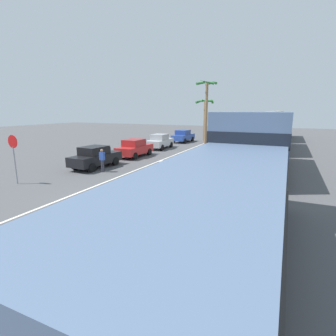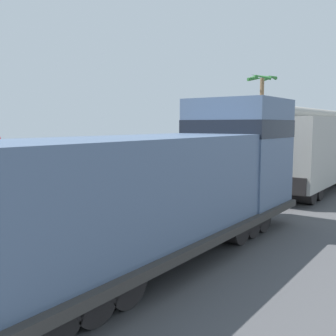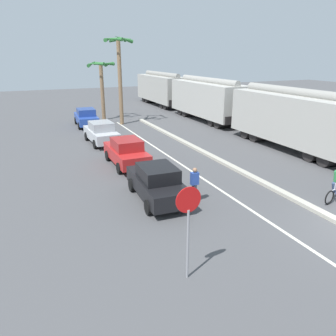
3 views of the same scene
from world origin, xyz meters
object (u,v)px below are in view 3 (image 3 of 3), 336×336
(parked_car_blue, at_px, (86,117))
(parked_car_black, at_px, (157,183))
(hopper_car_middle, at_px, (207,99))
(hopper_car_trailing, at_px, (161,89))
(palm_tree_far, at_px, (119,62))
(pedestrian_by_cars, at_px, (194,184))
(parked_car_silver, at_px, (101,133))
(stop_sign, at_px, (188,216))
(palm_tree_near, at_px, (102,76))
(hopper_car_lead, at_px, (294,119))
(parked_car_red, at_px, (126,152))

(parked_car_blue, bearing_deg, parked_car_black, -90.59)
(hopper_car_middle, xyz_separation_m, hopper_car_trailing, (0.00, 11.60, 0.00))
(hopper_car_middle, height_order, parked_car_black, hopper_car_middle)
(palm_tree_far, relative_size, pedestrian_by_cars, 4.86)
(parked_car_black, bearing_deg, pedestrian_by_cars, -34.30)
(parked_car_silver, bearing_deg, stop_sign, -94.50)
(hopper_car_middle, relative_size, palm_tree_near, 1.83)
(hopper_car_middle, height_order, stop_sign, hopper_car_middle)
(hopper_car_middle, xyz_separation_m, stop_sign, (-13.00, -21.11, -0.05))
(hopper_car_trailing, distance_m, parked_car_silver, 20.12)
(palm_tree_near, bearing_deg, hopper_car_lead, -59.95)
(hopper_car_lead, distance_m, parked_car_red, 11.65)
(parked_car_red, distance_m, palm_tree_far, 13.25)
(stop_sign, bearing_deg, palm_tree_far, 78.31)
(stop_sign, distance_m, pedestrian_by_cars, 5.38)
(hopper_car_middle, distance_m, palm_tree_far, 9.15)
(palm_tree_near, bearing_deg, palm_tree_far, -71.21)
(parked_car_silver, relative_size, parked_car_blue, 1.00)
(hopper_car_trailing, bearing_deg, parked_car_blue, -140.26)
(hopper_car_trailing, relative_size, parked_car_blue, 2.48)
(hopper_car_middle, relative_size, pedestrian_by_cars, 6.54)
(stop_sign, bearing_deg, parked_car_red, 82.18)
(palm_tree_far, bearing_deg, parked_car_red, -105.07)
(hopper_car_trailing, relative_size, palm_tree_near, 1.83)
(palm_tree_near, bearing_deg, hopper_car_middle, -25.73)
(parked_car_black, distance_m, palm_tree_far, 18.16)
(hopper_car_lead, xyz_separation_m, stop_sign, (-13.00, -9.51, -0.05))
(stop_sign, xyz_separation_m, palm_tree_near, (3.69, 25.60, 2.23))
(parked_car_silver, bearing_deg, parked_car_blue, 88.57)
(hopper_car_trailing, relative_size, parked_car_silver, 2.49)
(hopper_car_lead, bearing_deg, palm_tree_far, 122.29)
(parked_car_black, distance_m, pedestrian_by_cars, 1.69)
(hopper_car_trailing, distance_m, pedestrian_by_cars, 30.05)
(parked_car_black, distance_m, parked_car_silver, 10.92)
(hopper_car_lead, height_order, parked_car_blue, hopper_car_lead)
(palm_tree_near, bearing_deg, parked_car_black, -96.84)
(hopper_car_middle, height_order, pedestrian_by_cars, hopper_car_middle)
(parked_car_silver, relative_size, palm_tree_far, 0.54)
(hopper_car_trailing, height_order, parked_car_silver, hopper_car_trailing)
(hopper_car_trailing, bearing_deg, pedestrian_by_cars, -110.12)
(parked_car_black, xyz_separation_m, parked_car_blue, (0.18, 17.64, 0.00))
(parked_car_black, xyz_separation_m, palm_tree_far, (3.41, 17.19, 4.76))
(parked_car_black, xyz_separation_m, parked_car_silver, (0.02, 10.92, 0.00))
(hopper_car_lead, relative_size, parked_car_blue, 2.48)
(parked_car_red, bearing_deg, palm_tree_far, 74.93)
(parked_car_red, distance_m, parked_car_silver, 5.67)
(parked_car_blue, xyz_separation_m, stop_sign, (-1.46, -23.12, 1.21))
(hopper_car_middle, xyz_separation_m, pedestrian_by_cars, (-10.33, -16.59, -1.23))
(parked_car_black, relative_size, palm_tree_far, 0.54)
(parked_car_black, relative_size, stop_sign, 1.49)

